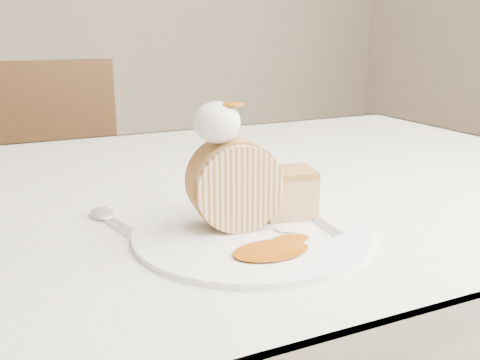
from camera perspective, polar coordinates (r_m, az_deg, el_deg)
name	(u,v)px	position (r m, az deg, el deg)	size (l,w,h in m)	color
table	(208,236)	(0.87, -3.45, -6.03)	(1.40, 0.90, 0.75)	white
chair_far	(44,190)	(1.71, -20.20, -1.00)	(0.46, 0.46, 0.90)	brown
plate	(251,233)	(0.63, 1.21, -5.65)	(0.28, 0.28, 0.01)	white
roulade_slice	(235,185)	(0.63, -0.56, -0.49)	(0.10, 0.10, 0.06)	beige
cake_chunk	(288,195)	(0.67, 5.18, -1.66)	(0.06, 0.06, 0.05)	#B57B44
whipped_cream	(217,123)	(0.60, -2.48, 6.14)	(0.05, 0.05, 0.05)	white
caramel_drizzle	(232,99)	(0.59, -0.83, 8.63)	(0.03, 0.02, 0.01)	#8F4005
caramel_pool	(271,250)	(0.57, 3.29, -7.48)	(0.09, 0.06, 0.00)	#8F4005
fork	(316,219)	(0.66, 8.13, -4.14)	(0.02, 0.16, 0.00)	silver
spoon	(134,236)	(0.64, -11.22, -5.90)	(0.03, 0.17, 0.00)	silver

